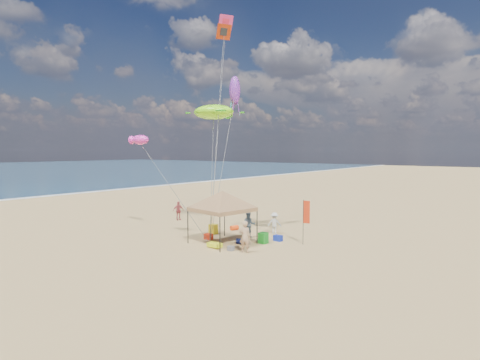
{
  "coord_description": "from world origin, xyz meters",
  "views": [
    {
      "loc": [
        16.32,
        -18.05,
        6.02
      ],
      "look_at": [
        0.0,
        3.0,
        4.0
      ],
      "focal_mm": 29.84,
      "sensor_mm": 36.0,
      "label": 1
    }
  ],
  "objects_px": {
    "person_far_a": "(178,211)",
    "cooler_red": "(209,236)",
    "feather_flag": "(306,215)",
    "chair_yellow": "(213,229)",
    "person_near_b": "(249,225)",
    "beach_cart": "(215,245)",
    "person_near_a": "(245,237)",
    "person_near_c": "(275,223)",
    "cooler_blue": "(278,238)",
    "canopy_tent": "(222,193)",
    "chair_green": "(263,238)"
  },
  "relations": [
    {
      "from": "cooler_blue",
      "to": "person_near_c",
      "type": "xyz_separation_m",
      "value": [
        -1.43,
        1.8,
        0.58
      ]
    },
    {
      "from": "person_near_a",
      "to": "person_near_c",
      "type": "distance_m",
      "value": 5.7
    },
    {
      "from": "person_near_c",
      "to": "person_far_a",
      "type": "height_order",
      "value": "person_far_a"
    },
    {
      "from": "cooler_red",
      "to": "chair_green",
      "type": "xyz_separation_m",
      "value": [
        3.57,
        1.31,
        0.16
      ]
    },
    {
      "from": "person_near_b",
      "to": "person_near_a",
      "type": "bearing_deg",
      "value": -99.89
    },
    {
      "from": "cooler_blue",
      "to": "person_near_a",
      "type": "distance_m",
      "value": 3.78
    },
    {
      "from": "feather_flag",
      "to": "chair_yellow",
      "type": "distance_m",
      "value": 7.06
    },
    {
      "from": "cooler_red",
      "to": "person_far_a",
      "type": "relative_size",
      "value": 0.33
    },
    {
      "from": "chair_yellow",
      "to": "person_far_a",
      "type": "distance_m",
      "value": 6.64
    },
    {
      "from": "chair_green",
      "to": "beach_cart",
      "type": "relative_size",
      "value": 0.78
    },
    {
      "from": "chair_green",
      "to": "person_near_a",
      "type": "distance_m",
      "value": 2.67
    },
    {
      "from": "person_near_a",
      "to": "chair_green",
      "type": "bearing_deg",
      "value": -98.04
    },
    {
      "from": "person_far_a",
      "to": "chair_green",
      "type": "bearing_deg",
      "value": -80.49
    },
    {
      "from": "canopy_tent",
      "to": "cooler_blue",
      "type": "bearing_deg",
      "value": 48.2
    },
    {
      "from": "feather_flag",
      "to": "person_near_c",
      "type": "xyz_separation_m",
      "value": [
        -3.36,
        1.59,
        -1.16
      ]
    },
    {
      "from": "canopy_tent",
      "to": "beach_cart",
      "type": "relative_size",
      "value": 7.01
    },
    {
      "from": "beach_cart",
      "to": "chair_yellow",
      "type": "bearing_deg",
      "value": 132.75
    },
    {
      "from": "canopy_tent",
      "to": "feather_flag",
      "type": "relative_size",
      "value": 2.2
    },
    {
      "from": "feather_flag",
      "to": "chair_green",
      "type": "height_order",
      "value": "feather_flag"
    },
    {
      "from": "chair_green",
      "to": "person_far_a",
      "type": "relative_size",
      "value": 0.43
    },
    {
      "from": "canopy_tent",
      "to": "chair_green",
      "type": "bearing_deg",
      "value": 38.03
    },
    {
      "from": "cooler_blue",
      "to": "person_near_b",
      "type": "distance_m",
      "value": 2.27
    },
    {
      "from": "canopy_tent",
      "to": "feather_flag",
      "type": "distance_m",
      "value": 5.47
    },
    {
      "from": "person_near_b",
      "to": "beach_cart",
      "type": "bearing_deg",
      "value": -131.68
    },
    {
      "from": "person_near_a",
      "to": "cooler_red",
      "type": "bearing_deg",
      "value": -35.41
    },
    {
      "from": "person_near_b",
      "to": "person_far_a",
      "type": "height_order",
      "value": "person_near_b"
    },
    {
      "from": "person_near_b",
      "to": "person_far_a",
      "type": "bearing_deg",
      "value": 125.53
    },
    {
      "from": "canopy_tent",
      "to": "cooler_blue",
      "type": "distance_m",
      "value": 4.82
    },
    {
      "from": "cooler_blue",
      "to": "person_near_c",
      "type": "height_order",
      "value": "person_near_c"
    },
    {
      "from": "cooler_red",
      "to": "person_near_c",
      "type": "relative_size",
      "value": 0.35
    },
    {
      "from": "canopy_tent",
      "to": "person_near_a",
      "type": "relative_size",
      "value": 3.35
    },
    {
      "from": "person_far_a",
      "to": "beach_cart",
      "type": "bearing_deg",
      "value": -98.06
    },
    {
      "from": "cooler_blue",
      "to": "chair_green",
      "type": "xyz_separation_m",
      "value": [
        -0.39,
        -1.14,
        0.16
      ]
    },
    {
      "from": "chair_green",
      "to": "chair_yellow",
      "type": "height_order",
      "value": "same"
    },
    {
      "from": "cooler_blue",
      "to": "chair_yellow",
      "type": "height_order",
      "value": "chair_yellow"
    },
    {
      "from": "cooler_blue",
      "to": "person_near_a",
      "type": "relative_size",
      "value": 0.29
    },
    {
      "from": "feather_flag",
      "to": "cooler_blue",
      "type": "relative_size",
      "value": 5.32
    },
    {
      "from": "beach_cart",
      "to": "person_far_a",
      "type": "xyz_separation_m",
      "value": [
        -8.97,
        5.46,
        0.61
      ]
    },
    {
      "from": "chair_green",
      "to": "person_near_c",
      "type": "height_order",
      "value": "person_near_c"
    },
    {
      "from": "person_near_b",
      "to": "person_near_c",
      "type": "bearing_deg",
      "value": 29.03
    },
    {
      "from": "feather_flag",
      "to": "beach_cart",
      "type": "height_order",
      "value": "feather_flag"
    },
    {
      "from": "feather_flag",
      "to": "beach_cart",
      "type": "relative_size",
      "value": 3.19
    },
    {
      "from": "person_far_a",
      "to": "cooler_red",
      "type": "bearing_deg",
      "value": -95.72
    },
    {
      "from": "chair_green",
      "to": "beach_cart",
      "type": "xyz_separation_m",
      "value": [
        -1.65,
        -2.86,
        -0.15
      ]
    },
    {
      "from": "cooler_blue",
      "to": "chair_green",
      "type": "relative_size",
      "value": 0.77
    },
    {
      "from": "canopy_tent",
      "to": "feather_flag",
      "type": "xyz_separation_m",
      "value": [
        4.4,
        2.97,
        -1.35
      ]
    },
    {
      "from": "cooler_blue",
      "to": "person_far_a",
      "type": "bearing_deg",
      "value": 172.46
    },
    {
      "from": "person_near_a",
      "to": "person_near_c",
      "type": "height_order",
      "value": "person_near_a"
    },
    {
      "from": "person_near_c",
      "to": "chair_green",
      "type": "bearing_deg",
      "value": 87.8
    },
    {
      "from": "chair_yellow",
      "to": "person_near_c",
      "type": "height_order",
      "value": "person_near_c"
    }
  ]
}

